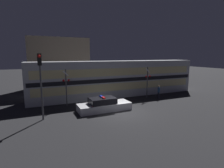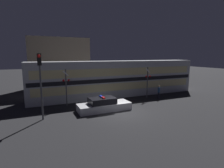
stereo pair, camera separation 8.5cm
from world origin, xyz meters
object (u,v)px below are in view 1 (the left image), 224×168
train (118,78)px  police_car (104,105)px  pedestrian (159,92)px  traffic_light_corner (40,75)px  crossing_signal_near (147,80)px

train → police_car: bearing=-126.9°
pedestrian → traffic_light_corner: bearing=-171.4°
train → crossing_signal_near: (2.79, -2.49, -0.06)m
pedestrian → traffic_light_corner: (-12.86, -1.94, 2.76)m
crossing_signal_near → traffic_light_corner: (-11.91, -2.92, 1.43)m
train → police_car: (-3.80, -5.06, -1.71)m
pedestrian → crossing_signal_near: 1.91m
crossing_signal_near → traffic_light_corner: size_ratio=0.71×
pedestrian → crossing_signal_near: size_ratio=0.42×
pedestrian → train: bearing=137.1°
pedestrian → crossing_signal_near: crossing_signal_near is taller
police_car → pedestrian: pedestrian is taller
traffic_light_corner → train: bearing=30.7°
police_car → crossing_signal_near: (6.59, 2.57, 1.64)m
train → police_car: 6.56m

